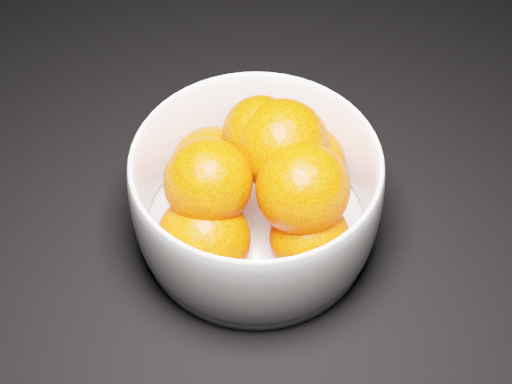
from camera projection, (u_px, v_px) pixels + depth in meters
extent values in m
cylinder|color=white|center=(256.00, 228.00, 0.62)|extent=(0.20, 0.20, 0.01)
sphere|color=#FD4403|center=(306.00, 163.00, 0.62)|extent=(0.07, 0.07, 0.07)
sphere|color=#FD4403|center=(213.00, 168.00, 0.61)|extent=(0.07, 0.07, 0.07)
sphere|color=#FD4403|center=(204.00, 240.00, 0.57)|extent=(0.08, 0.08, 0.08)
sphere|color=#FD4403|center=(310.00, 238.00, 0.57)|extent=(0.06, 0.06, 0.06)
sphere|color=#FD4403|center=(261.00, 133.00, 0.59)|extent=(0.06, 0.06, 0.06)
sphere|color=#FD4403|center=(208.00, 182.00, 0.55)|extent=(0.07, 0.07, 0.07)
sphere|color=#FD4403|center=(303.00, 189.00, 0.55)|extent=(0.07, 0.07, 0.07)
sphere|color=#FD4403|center=(282.00, 145.00, 0.58)|extent=(0.08, 0.08, 0.08)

